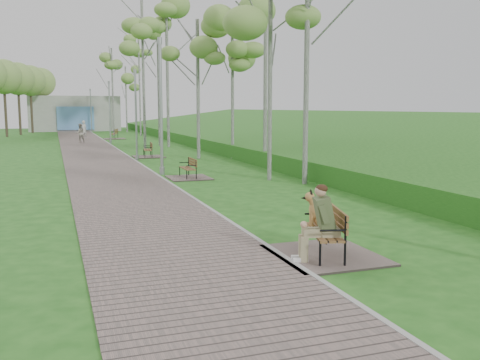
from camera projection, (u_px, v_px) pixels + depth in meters
name	position (u px, v px, depth m)	size (l,w,h in m)	color
ground	(201.00, 204.00, 15.23)	(120.00, 120.00, 0.00)	#205919
walkway	(89.00, 149.00, 34.77)	(3.50, 67.00, 0.04)	#635650
kerb	(117.00, 149.00, 35.34)	(0.10, 67.00, 0.05)	#999993
embankment	(291.00, 146.00, 37.85)	(14.00, 70.00, 1.60)	#428A2D
building_north	(75.00, 114.00, 62.16)	(10.00, 5.20, 4.00)	#9E9E99
bench_main	(322.00, 233.00, 9.80)	(1.86, 2.06, 1.62)	#635650
bench_second	(188.00, 174.00, 20.75)	(1.57, 1.75, 0.97)	#635650
bench_third	(148.00, 154.00, 29.52)	(1.63, 1.81, 1.00)	#635650
bench_far	(114.00, 137.00, 46.25)	(1.78, 1.98, 1.10)	#635650
lamp_post_near	(161.00, 112.00, 21.57)	(0.21, 0.21, 5.50)	#9A9DA2
lamp_post_second	(136.00, 118.00, 27.57)	(0.18, 0.18, 4.66)	#9A9DA2
lamp_post_third	(110.00, 115.00, 40.41)	(0.18, 0.18, 4.68)	#9A9DA2
lamp_post_far	(91.00, 112.00, 59.62)	(0.18, 0.18, 4.76)	#9A9DA2
pedestrian_near	(84.00, 130.00, 45.97)	(0.59, 0.38, 1.60)	silver
pedestrian_far	(80.00, 133.00, 41.24)	(0.72, 0.56, 1.49)	gray
birch_front_b	(308.00, 5.00, 18.42)	(2.42, 2.42, 7.96)	silver
birch_near_a	(271.00, 4.00, 19.42)	(2.42, 2.42, 8.22)	silver
birch_mid_a	(198.00, 45.00, 27.96)	(2.48, 2.48, 7.58)	silver
birch_mid_b	(232.00, 43.00, 27.81)	(2.27, 2.27, 7.69)	silver
birch_mid_c	(142.00, 28.00, 34.76)	(2.68, 2.68, 10.04)	silver
birch_far_a	(166.00, 13.00, 35.86)	(2.94, 2.94, 11.51)	silver
birch_far_b	(158.00, 44.00, 37.20)	(2.32, 2.32, 9.01)	silver
birch_far_c	(139.00, 50.00, 50.45)	(2.49, 2.49, 10.33)	silver
birch_distant_a	(112.00, 64.00, 50.61)	(2.25, 2.25, 8.61)	silver
birch_distant_b	(126.00, 79.00, 57.95)	(2.26, 2.26, 7.40)	silver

